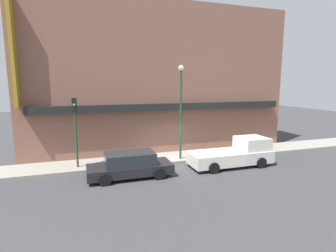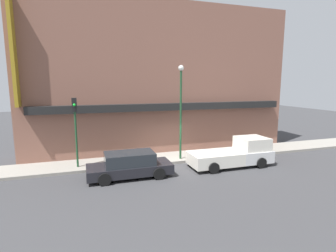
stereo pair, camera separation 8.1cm
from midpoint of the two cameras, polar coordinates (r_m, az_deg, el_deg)
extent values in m
plane|color=#38383A|center=(17.30, 2.06, -8.22)|extent=(80.00, 80.00, 0.00)
cube|color=gray|center=(18.38, 0.73, -6.88)|extent=(36.00, 2.46, 0.17)
cube|color=brown|center=(20.27, -1.77, 10.00)|extent=(19.80, 3.00, 10.93)
cube|color=black|center=(18.62, -0.18, 4.20)|extent=(18.22, 0.60, 0.50)
cube|color=olive|center=(18.03, -30.81, 14.09)|extent=(0.20, 0.80, 6.61)
cube|color=silver|center=(17.99, 17.56, -6.00)|extent=(2.11, 1.91, 0.76)
cube|color=silver|center=(17.80, 17.68, -3.59)|extent=(1.80, 1.76, 0.80)
cube|color=silver|center=(16.62, 10.07, -6.95)|extent=(3.17, 1.91, 0.76)
cylinder|color=black|center=(18.83, 15.96, -6.07)|extent=(0.67, 0.22, 0.67)
cylinder|color=black|center=(17.35, 19.51, -7.55)|extent=(0.67, 0.22, 0.67)
cylinder|color=black|center=(17.26, 6.83, -7.17)|extent=(0.67, 0.22, 0.67)
cylinder|color=black|center=(15.63, 9.81, -8.99)|extent=(0.67, 0.22, 0.67)
cube|color=black|center=(14.98, -8.42, -9.22)|extent=(4.67, 1.79, 0.53)
cube|color=#23282D|center=(14.80, -8.47, -7.00)|extent=(2.71, 1.61, 0.68)
cylinder|color=black|center=(16.14, -3.83, -8.29)|extent=(0.67, 0.22, 0.67)
cylinder|color=black|center=(14.50, -2.05, -10.31)|extent=(0.67, 0.22, 0.67)
cylinder|color=black|center=(15.72, -14.24, -9.04)|extent=(0.67, 0.22, 0.67)
cylinder|color=black|center=(14.03, -13.72, -11.26)|extent=(0.67, 0.22, 0.67)
cylinder|color=yellow|center=(17.32, -3.85, -6.82)|extent=(0.19, 0.19, 0.46)
sphere|color=yellow|center=(17.24, -3.86, -5.88)|extent=(0.18, 0.18, 0.18)
cylinder|color=#1E4728|center=(17.26, 2.65, 2.21)|extent=(0.14, 0.14, 5.82)
sphere|color=silver|center=(17.16, 2.73, 12.51)|extent=(0.36, 0.36, 0.36)
cylinder|color=#1E4728|center=(16.54, -19.53, -1.46)|extent=(0.12, 0.12, 4.19)
cube|color=black|center=(16.17, -19.86, 4.36)|extent=(0.28, 0.20, 0.80)
sphere|color=green|center=(16.05, -19.87, 4.33)|extent=(0.16, 0.16, 0.16)
camera|label=1|loc=(0.04, -90.13, -0.02)|focal=28.00mm
camera|label=2|loc=(0.04, 89.87, 0.02)|focal=28.00mm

